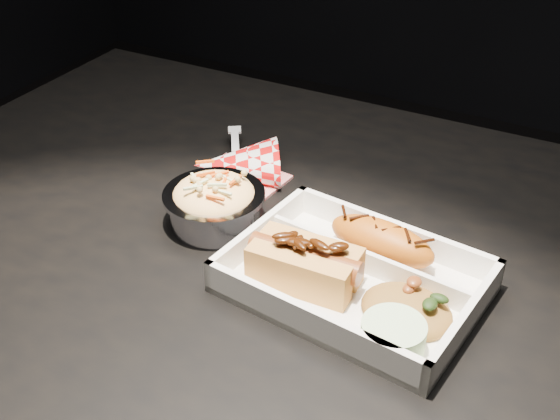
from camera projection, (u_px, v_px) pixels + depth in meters
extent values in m
cube|color=black|center=(313.00, 268.00, 0.79)|extent=(1.20, 0.80, 0.03)
cylinder|color=black|center=(143.00, 239.00, 1.46)|extent=(0.05, 0.05, 0.72)
cube|color=white|center=(353.00, 287.00, 0.73)|extent=(0.27, 0.21, 0.01)
cube|color=white|center=(393.00, 236.00, 0.78)|extent=(0.25, 0.04, 0.04)
cube|color=white|center=(309.00, 323.00, 0.66)|extent=(0.25, 0.04, 0.04)
cube|color=white|center=(260.00, 236.00, 0.78)|extent=(0.03, 0.18, 0.04)
cube|color=white|center=(465.00, 323.00, 0.66)|extent=(0.03, 0.18, 0.04)
cube|color=white|center=(366.00, 265.00, 0.74)|extent=(0.23, 0.04, 0.03)
ellipsoid|color=#BD5D12|center=(382.00, 241.00, 0.75)|extent=(0.13, 0.06, 0.04)
cube|color=#D69649|center=(298.00, 275.00, 0.71)|extent=(0.11, 0.03, 0.04)
cube|color=#D69649|center=(311.00, 256.00, 0.73)|extent=(0.11, 0.03, 0.04)
cylinder|color=brown|center=(305.00, 258.00, 0.71)|extent=(0.12, 0.03, 0.03)
ellipsoid|color=#9E6B2D|center=(408.00, 302.00, 0.68)|extent=(0.10, 0.09, 0.03)
cylinder|color=beige|center=(393.00, 337.00, 0.64)|extent=(0.06, 0.06, 0.03)
cylinder|color=silver|center=(215.00, 209.00, 0.82)|extent=(0.11, 0.11, 0.04)
cylinder|color=silver|center=(214.00, 195.00, 0.81)|extent=(0.12, 0.12, 0.01)
ellipsoid|color=#F5F0AC|center=(214.00, 195.00, 0.81)|extent=(0.10, 0.10, 0.04)
cube|color=red|center=(239.00, 180.00, 0.91)|extent=(0.12, 0.10, 0.00)
cone|color=red|center=(236.00, 164.00, 0.91)|extent=(0.15, 0.14, 0.10)
cube|color=white|center=(235.00, 142.00, 0.96)|extent=(0.04, 0.06, 0.00)
cube|color=white|center=(235.00, 130.00, 0.99)|extent=(0.02, 0.02, 0.00)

